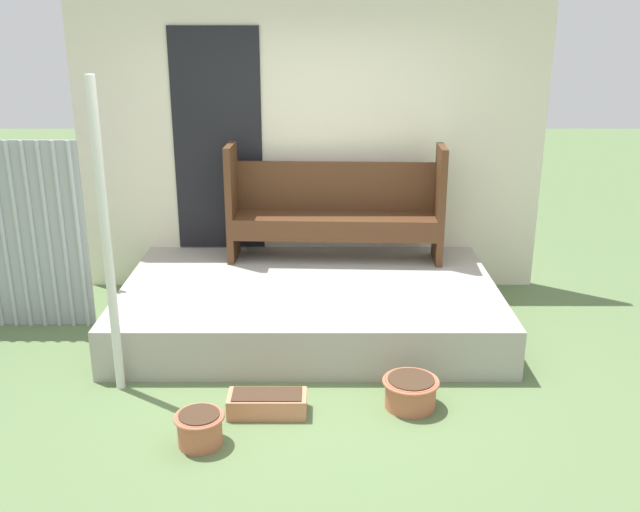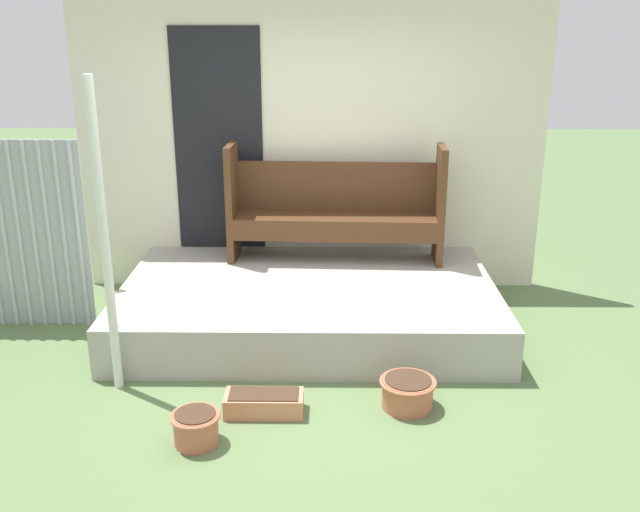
{
  "view_description": "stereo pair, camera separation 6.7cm",
  "coord_description": "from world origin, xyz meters",
  "px_view_note": "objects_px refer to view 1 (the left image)",
  "views": [
    {
      "loc": [
        0.1,
        -4.51,
        2.47
      ],
      "look_at": [
        0.12,
        0.34,
        0.83
      ],
      "focal_mm": 40.0,
      "sensor_mm": 36.0,
      "label": 1
    },
    {
      "loc": [
        0.17,
        -4.51,
        2.47
      ],
      "look_at": [
        0.12,
        0.34,
        0.83
      ],
      "focal_mm": 40.0,
      "sensor_mm": 36.0,
      "label": 2
    }
  ],
  "objects_px": {
    "support_post": "(105,242)",
    "flower_pot_middle": "(409,391)",
    "planter_box_rect": "(266,403)",
    "flower_pot_left": "(198,428)",
    "bench": "(333,204)"
  },
  "relations": [
    {
      "from": "support_post",
      "to": "flower_pot_middle",
      "type": "relative_size",
      "value": 5.62
    },
    {
      "from": "planter_box_rect",
      "to": "flower_pot_middle",
      "type": "bearing_deg",
      "value": 5.13
    },
    {
      "from": "flower_pot_middle",
      "to": "support_post",
      "type": "bearing_deg",
      "value": 172.68
    },
    {
      "from": "support_post",
      "to": "flower_pot_middle",
      "type": "bearing_deg",
      "value": -7.32
    },
    {
      "from": "flower_pot_left",
      "to": "flower_pot_middle",
      "type": "height_order",
      "value": "flower_pot_left"
    },
    {
      "from": "bench",
      "to": "flower_pot_middle",
      "type": "xyz_separation_m",
      "value": [
        0.46,
        -1.95,
        -0.77
      ]
    },
    {
      "from": "support_post",
      "to": "planter_box_rect",
      "type": "bearing_deg",
      "value": -17.99
    },
    {
      "from": "flower_pot_middle",
      "to": "flower_pot_left",
      "type": "bearing_deg",
      "value": -161.66
    },
    {
      "from": "support_post",
      "to": "bench",
      "type": "bearing_deg",
      "value": 47.96
    },
    {
      "from": "support_post",
      "to": "flower_pot_left",
      "type": "distance_m",
      "value": 1.36
    },
    {
      "from": "flower_pot_middle",
      "to": "planter_box_rect",
      "type": "xyz_separation_m",
      "value": [
        -0.94,
        -0.08,
        -0.04
      ]
    },
    {
      "from": "flower_pot_middle",
      "to": "planter_box_rect",
      "type": "bearing_deg",
      "value": -174.87
    },
    {
      "from": "bench",
      "to": "flower_pot_middle",
      "type": "bearing_deg",
      "value": -74.29
    },
    {
      "from": "bench",
      "to": "planter_box_rect",
      "type": "height_order",
      "value": "bench"
    },
    {
      "from": "flower_pot_left",
      "to": "planter_box_rect",
      "type": "xyz_separation_m",
      "value": [
        0.38,
        0.36,
        -0.04
      ]
    }
  ]
}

